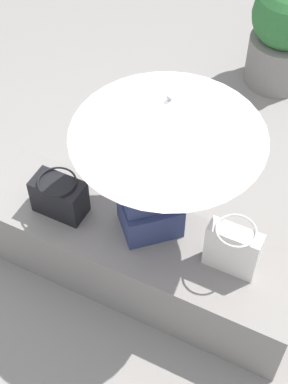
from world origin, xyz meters
name	(u,v)px	position (x,y,z in m)	size (l,w,h in m)	color
ground_plane	(138,276)	(0.00, 0.00, 0.00)	(14.00, 14.00, 0.00)	gray
stone_bench	(138,256)	(0.00, 0.00, 0.24)	(2.05, 0.58, 0.48)	gray
person_seated	(151,183)	(-0.04, -0.09, 0.87)	(0.48, 0.47, 0.90)	navy
parasol	(169,118)	(-0.14, -0.08, 1.41)	(1.00, 1.00, 1.07)	#B7B7BC
handbag_black	(233,249)	(-0.57, -0.03, 0.65)	(0.30, 0.22, 0.35)	silver
tote_bag_canvas	(59,196)	(0.51, 0.05, 0.61)	(0.32, 0.24, 0.27)	black
planter_near	(284,33)	(-0.15, -2.38, 0.48)	(0.58, 0.58, 0.95)	gray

